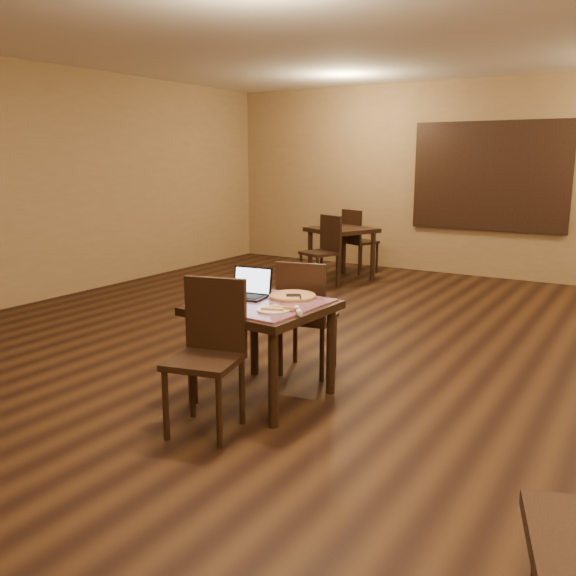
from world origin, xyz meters
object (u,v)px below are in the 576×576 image
Objects in this scene: laptop at (248,289)px; pizza_pan at (292,298)px; other_table_b at (342,237)px; chair_main_near at (209,346)px; other_table_b_chair_far at (356,237)px; chair_main_far at (305,311)px; other_table_b_chair_near at (325,247)px; tiled_table at (262,315)px.

laptop is 0.35m from pizza_pan.
pizza_pan is 0.34× the size of other_table_b.
other_table_b_chair_far is at bearing 92.25° from chair_main_near.
chair_main_near is 1.23m from chair_main_far.
pizza_pan is at bearing -42.39° from other_table_b_chair_near.
chair_main_near is 4.81m from other_table_b_chair_near.
chair_main_near is at bearing -83.54° from laptop.
chair_main_near is at bearing -48.18° from other_table_b_chair_near.
other_table_b reaches higher than tiled_table.
chair_main_near is 1.04× the size of chair_main_far.
tiled_table is 0.28m from laptop.
other_table_b is (-1.74, 4.30, -0.11)m from pizza_pan.
tiled_table is 0.98× the size of chair_main_far.
laptop is 0.32× the size of other_table_b.
chair_main_far is at bearing -41.41° from other_table_b_chair_near.
other_table_b_chair_near reaches higher than laptop.
pizza_pan is (0.10, -0.37, 0.21)m from chair_main_far.
other_table_b_chair_near reaches higher than chair_main_far.
other_table_b reaches higher than pizza_pan.
pizza_pan is (0.32, 0.14, -0.05)m from laptop.
chair_main_far is 0.97× the size of other_table_b_chair_far.
laptop reaches higher than pizza_pan.
other_table_b_chair_far is at bearing -80.87° from chair_main_far.
chair_main_near reaches higher than other_table_b_chair_far.
chair_main_far is 0.97× the size of other_table_b_chair_near.
laptop is at bearing -47.29° from other_table_b_chair_near.
chair_main_far is 0.44m from pizza_pan.
other_table_b is 1.08× the size of other_table_b_chair_near.
tiled_table is 0.62m from chair_main_far.
laptop is at bearing 90.45° from chair_main_near.
laptop is at bearing 156.12° from tiled_table.
other_table_b_chair_near is at bearing 95.37° from chair_main_near.
tiled_table is 5.40m from other_table_b_chair_far.
other_table_b is at bearing 100.15° from laptop.
chair_main_far is (0.04, 1.23, -0.02)m from chair_main_near.
laptop reaches higher than other_table_b.
pizza_pan is (0.12, 0.24, 0.11)m from tiled_table.
pizza_pan is at bearing 132.75° from other_table_b_chair_far.
pizza_pan is 4.07m from other_table_b_chair_near.
other_table_b_chair_far is (-1.65, 5.14, -0.08)m from tiled_table.
other_table_b_chair_near is (-1.56, 4.55, -0.01)m from chair_main_near.
tiled_table is at bearing -47.51° from other_table_b.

